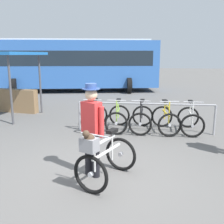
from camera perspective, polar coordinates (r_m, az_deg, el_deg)
ground_plane at (r=5.11m, az=-2.59°, el=-13.39°), size 80.00×80.00×0.00m
bike_rack_rail at (r=7.58m, az=7.20°, el=0.57°), size 3.91×0.13×0.88m
racked_bike_red at (r=7.97m, az=-3.74°, el=-1.12°), size 0.72×1.15×0.98m
racked_bike_lime at (r=7.87m, az=1.27°, el=-1.27°), size 0.69×1.10×0.97m
racked_bike_black at (r=7.83m, az=6.37°, el=-1.42°), size 0.70×1.11×0.97m
racked_bike_yellow at (r=7.85m, az=11.49°, el=-1.55°), size 0.83×1.21×0.98m
racked_bike_white at (r=7.94m, az=16.53°, el=-1.67°), size 0.68×1.12×0.98m
featured_bicycle at (r=4.60m, az=-1.90°, el=-9.78°), size 1.01×1.26×1.09m
person_with_featured_bike at (r=4.78m, az=-4.39°, el=-3.13°), size 0.47×0.35×1.72m
bus_distant at (r=16.46m, az=-8.29°, el=10.55°), size 10.30×4.74×3.08m
market_stall at (r=10.68m, az=-22.92°, el=6.95°), size 3.36×2.66×2.30m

